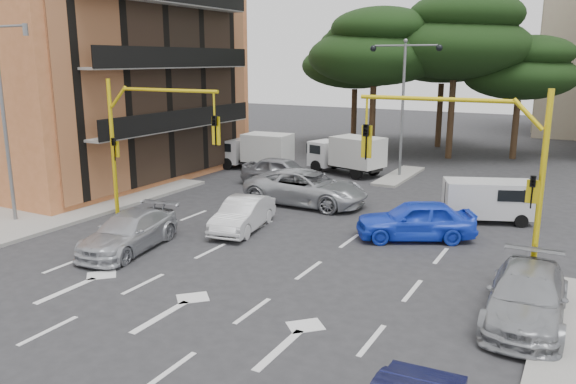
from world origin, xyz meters
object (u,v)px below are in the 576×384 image
object	(u,v)px
signal_mast_left	(143,131)
car_silver_cross_b	(283,171)
street_lamp_left	(6,112)
car_white_hatch	(243,214)
box_truck_a	(256,151)
van_white	(488,201)
car_silver_parked	(527,296)
car_silver_wagon	(129,232)
signal_mast_right	(480,157)
street_lamp_center	(404,84)
car_blue_compact	(415,220)
box_truck_b	(346,155)
car_silver_cross_a	(306,187)

from	to	relation	value
signal_mast_left	car_silver_cross_b	xyz separation A→B (m)	(1.80, 8.79, -3.10)
street_lamp_left	car_white_hatch	size ratio (longest dim) A/B	1.99
box_truck_a	van_white	bearing A→B (deg)	-113.01
car_silver_cross_b	car_silver_parked	size ratio (longest dim) A/B	0.95
signal_mast_left	car_white_hatch	size ratio (longest dim) A/B	1.49
car_white_hatch	van_white	xyz separation A→B (m)	(8.52, 6.08, 0.24)
car_silver_cross_b	car_silver_parked	xyz separation A→B (m)	(13.70, -11.32, -0.08)
car_silver_wagon	van_white	size ratio (longest dim) A/B	1.29
signal_mast_right	street_lamp_center	world-z (taller)	street_lamp_center
car_blue_compact	car_silver_cross_b	xyz separation A→B (m)	(-9.12, 5.84, 0.01)
car_silver_cross_b	box_truck_a	world-z (taller)	box_truck_a
car_white_hatch	car_silver_cross_b	world-z (taller)	car_silver_cross_b
car_blue_compact	car_silver_cross_b	world-z (taller)	car_silver_cross_b
car_white_hatch	box_truck_b	world-z (taller)	box_truck_b
box_truck_b	street_lamp_left	bearing A→B (deg)	168.83
signal_mast_left	car_blue_compact	bearing A→B (deg)	15.14
car_silver_cross_a	car_silver_parked	xyz separation A→B (m)	(10.70, -8.26, -0.12)
signal_mast_left	street_lamp_left	xyz separation A→B (m)	(-4.49, -2.99, 0.84)
street_lamp_center	car_blue_compact	world-z (taller)	street_lamp_center
van_white	box_truck_b	xyz separation A→B (m)	(-9.28, 6.50, 0.27)
signal_mast_right	car_silver_cross_a	xyz separation A→B (m)	(-8.80, 5.73, -3.06)
car_white_hatch	signal_mast_right	bearing A→B (deg)	-14.76
car_silver_wagon	car_silver_cross_a	distance (m)	9.40
box_truck_a	car_white_hatch	bearing A→B (deg)	-154.36
street_lamp_left	box_truck_b	distance (m)	18.59
street_lamp_left	box_truck_a	xyz separation A→B (m)	(2.56, 15.00, -3.57)
box_truck_a	box_truck_b	size ratio (longest dim) A/B	0.98
street_lamp_center	car_silver_cross_a	world-z (taller)	street_lamp_center
signal_mast_right	street_lamp_left	bearing A→B (deg)	-170.61
signal_mast_left	car_blue_compact	size ratio (longest dim) A/B	1.33
car_blue_compact	car_silver_wagon	xyz separation A→B (m)	(-8.82, -6.23, -0.09)
signal_mast_left	car_silver_cross_a	distance (m)	8.08
signal_mast_right	street_lamp_center	bearing A→B (deg)	115.91
signal_mast_right	car_silver_cross_b	world-z (taller)	signal_mast_right
car_silver_parked	van_white	distance (m)	9.70
car_silver_wagon	box_truck_a	size ratio (longest dim) A/B	1.00
street_lamp_center	car_white_hatch	distance (m)	14.29
street_lamp_center	car_silver_cross_b	distance (m)	8.59
car_white_hatch	box_truck_a	bearing A→B (deg)	109.39
car_silver_cross_a	car_silver_cross_b	bearing A→B (deg)	43.85
signal_mast_right	car_silver_parked	size ratio (longest dim) A/B	1.24
car_silver_cross_b	box_truck_b	world-z (taller)	box_truck_b
street_lamp_left	car_silver_parked	distance (m)	20.40
car_silver_wagon	box_truck_b	xyz separation A→B (m)	(1.56, 16.60, 0.49)
car_white_hatch	box_truck_b	distance (m)	12.61
street_lamp_center	car_blue_compact	size ratio (longest dim) A/B	1.72
car_silver_parked	car_blue_compact	bearing A→B (deg)	127.95
car_silver_cross_b	box_truck_b	xyz separation A→B (m)	(1.86, 4.54, 0.39)
signal_mast_right	car_silver_parked	world-z (taller)	signal_mast_right
car_silver_wagon	car_silver_cross_b	distance (m)	12.07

